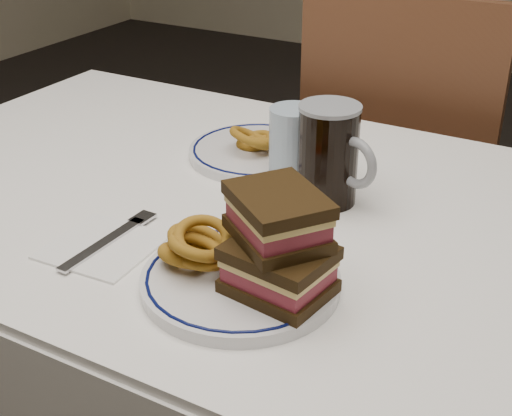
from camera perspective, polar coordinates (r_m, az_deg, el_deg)
The scene contains 11 objects.
dining_table at distance 1.23m, azimuth -3.45°, elevation -2.97°, with size 1.27×0.87×0.75m.
chair_far at distance 1.81m, azimuth 11.85°, elevation 3.00°, with size 0.46×0.46×0.98m.
main_plate at distance 0.93m, azimuth -1.26°, elevation -5.75°, with size 0.26×0.26×0.02m.
reuben_sandwich at distance 0.87m, azimuth 1.80°, elevation -2.85°, with size 0.16×0.15×0.13m.
onion_rings_main at distance 0.93m, azimuth -4.72°, elevation -3.14°, with size 0.11×0.11×0.08m.
ketchup_ramekin at distance 1.01m, azimuth -0.09°, elevation -1.29°, with size 0.06×0.06×0.03m.
beer_mug at distance 1.12m, azimuth 5.91°, elevation 4.32°, with size 0.14×0.10×0.16m.
water_glass at distance 1.19m, azimuth 3.01°, elevation 5.03°, with size 0.08×0.08×0.13m, color #9CB3CA.
far_plate at distance 1.30m, azimuth 0.20°, elevation 4.54°, with size 0.25×0.25×0.02m.
onion_rings_far at distance 1.29m, azimuth 0.08°, elevation 5.48°, with size 0.10×0.11×0.07m.
napkin_fork at distance 1.04m, azimuth -12.01°, elevation -2.88°, with size 0.15×0.19×0.01m.
Camera 1 is at (0.58, -0.89, 1.27)m, focal length 50.00 mm.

